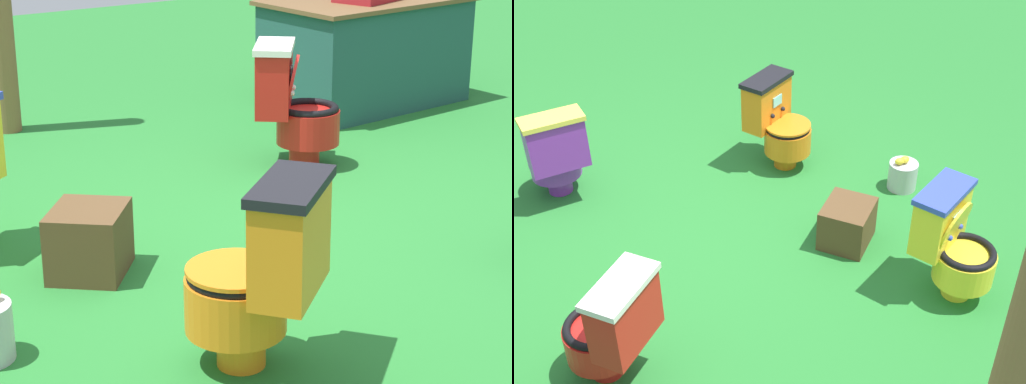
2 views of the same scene
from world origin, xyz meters
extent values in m
plane|color=#26752D|center=(0.00, 0.00, 0.00)|extent=(14.00, 14.00, 0.00)
cylinder|color=orange|center=(-0.88, -0.88, 0.07)|extent=(0.25, 0.25, 0.14)
cylinder|color=orange|center=(-0.89, -0.86, 0.24)|extent=(0.52, 0.52, 0.20)
torus|color=black|center=(-0.89, -0.86, 0.35)|extent=(0.50, 0.50, 0.04)
cylinder|color=black|center=(-0.89, -0.86, 0.30)|extent=(0.34, 0.34, 0.01)
cube|color=orange|center=(-0.76, -1.02, 0.51)|extent=(0.44, 0.40, 0.37)
cube|color=black|center=(-0.76, -1.02, 0.71)|extent=(0.47, 0.44, 0.04)
cube|color=#8CE0E5|center=(-0.83, -0.94, 0.56)|extent=(0.09, 0.08, 0.08)
cylinder|color=orange|center=(-0.89, -0.86, 0.37)|extent=(0.51, 0.51, 0.02)
sphere|color=black|center=(-0.88, -0.98, 0.46)|extent=(0.04, 0.04, 0.04)
sphere|color=black|center=(-0.78, -0.89, 0.46)|extent=(0.04, 0.04, 0.04)
cylinder|color=red|center=(0.71, 0.86, 0.07)|extent=(0.25, 0.25, 0.14)
cylinder|color=red|center=(0.72, 0.85, 0.24)|extent=(0.52, 0.52, 0.20)
torus|color=black|center=(0.72, 0.85, 0.35)|extent=(0.50, 0.50, 0.04)
cylinder|color=white|center=(0.72, 0.85, 0.30)|extent=(0.34, 0.34, 0.01)
cube|color=red|center=(0.57, 0.98, 0.51)|extent=(0.41, 0.44, 0.37)
cube|color=white|center=(0.57, 0.98, 0.71)|extent=(0.44, 0.47, 0.04)
cube|color=#8CE0E5|center=(0.65, 0.91, 0.56)|extent=(0.08, 0.09, 0.08)
cylinder|color=red|center=(0.65, 0.91, 0.49)|extent=(0.29, 0.33, 0.35)
sphere|color=white|center=(0.69, 0.96, 0.46)|extent=(0.04, 0.04, 0.04)
sphere|color=white|center=(0.61, 0.85, 0.46)|extent=(0.04, 0.04, 0.04)
cube|color=#23514C|center=(1.95, 1.78, 0.37)|extent=(1.46, 0.91, 0.74)
cube|color=brown|center=(1.95, 1.78, 0.76)|extent=(1.52, 0.97, 0.03)
cube|color=brown|center=(-0.99, 0.17, 0.15)|extent=(0.47, 0.47, 0.30)
camera|label=1|loc=(-2.57, -3.48, 1.78)|focal=67.67mm
camera|label=2|loc=(0.57, 3.59, 3.05)|focal=48.53mm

